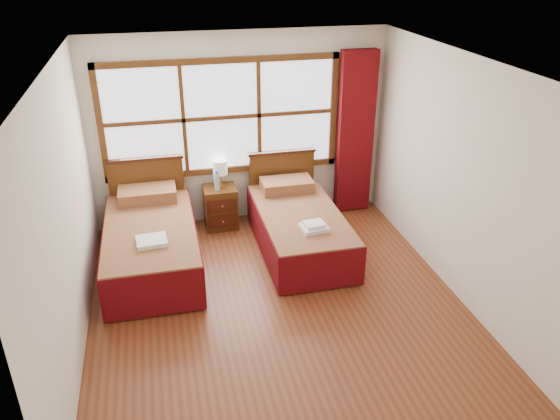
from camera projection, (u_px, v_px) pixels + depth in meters
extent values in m
plane|color=brown|center=(278.00, 305.00, 5.98)|extent=(4.50, 4.50, 0.00)
plane|color=white|center=(277.00, 65.00, 4.83)|extent=(4.50, 4.50, 0.00)
plane|color=silver|center=(240.00, 130.00, 7.37)|extent=(4.00, 0.00, 4.00)
plane|color=silver|center=(65.00, 219.00, 4.99)|extent=(0.00, 4.50, 4.50)
plane|color=silver|center=(460.00, 180.00, 5.81)|extent=(0.00, 4.50, 4.50)
cube|color=white|center=(222.00, 117.00, 7.20)|extent=(3.00, 0.02, 1.40)
cube|color=#522E12|center=(224.00, 170.00, 7.51)|extent=(3.16, 0.06, 0.08)
cube|color=#522E12|center=(219.00, 60.00, 6.86)|extent=(3.16, 0.06, 0.08)
cube|color=#522E12|center=(100.00, 126.00, 6.87)|extent=(0.08, 0.06, 1.56)
cube|color=#522E12|center=(333.00, 110.00, 7.50)|extent=(0.08, 0.06, 1.56)
cube|color=#522E12|center=(183.00, 120.00, 7.08)|extent=(0.05, 0.05, 1.40)
cube|color=#522E12|center=(259.00, 115.00, 7.29)|extent=(0.05, 0.05, 1.40)
cube|color=#522E12|center=(222.00, 118.00, 7.18)|extent=(3.00, 0.05, 0.05)
cube|color=#670A0E|center=(355.00, 134.00, 7.63)|extent=(0.50, 0.16, 2.30)
cube|color=#3B190C|center=(153.00, 256.00, 6.63)|extent=(0.94, 1.87, 0.31)
cube|color=#5C170D|center=(150.00, 236.00, 6.51)|extent=(1.05, 2.08, 0.25)
cube|color=#610A0F|center=(107.00, 252.00, 6.47)|extent=(0.03, 2.08, 0.52)
cube|color=#610A0F|center=(195.00, 242.00, 6.68)|extent=(0.03, 2.08, 0.52)
cube|color=#610A0F|center=(154.00, 295.00, 5.67)|extent=(1.05, 0.03, 0.52)
cube|color=#5C170D|center=(147.00, 194.00, 7.07)|extent=(0.73, 0.43, 0.16)
cube|color=#522E12|center=(148.00, 195.00, 7.35)|extent=(0.98, 0.06, 1.02)
cube|color=#3B190C|center=(144.00, 159.00, 7.12)|extent=(1.02, 0.08, 0.04)
cube|color=#3B190C|center=(300.00, 239.00, 7.01)|extent=(0.88, 1.77, 0.29)
cube|color=#5C170D|center=(300.00, 221.00, 6.90)|extent=(0.99, 1.96, 0.24)
cube|color=#610A0F|center=(262.00, 235.00, 6.86)|extent=(0.03, 1.96, 0.49)
cube|color=#610A0F|center=(337.00, 227.00, 7.06)|extent=(0.03, 1.96, 0.49)
cube|color=#610A0F|center=(323.00, 271.00, 6.11)|extent=(0.99, 0.03, 0.49)
cube|color=#5C170D|center=(287.00, 185.00, 7.43)|extent=(0.69, 0.40, 0.15)
cube|color=#522E12|center=(282.00, 185.00, 7.75)|extent=(0.92, 0.06, 0.96)
cube|color=#3B190C|center=(282.00, 152.00, 7.53)|extent=(0.96, 0.08, 0.04)
cube|color=#522E12|center=(221.00, 207.00, 7.52)|extent=(0.44, 0.39, 0.59)
cube|color=#3B190C|center=(223.00, 221.00, 7.39)|extent=(0.39, 0.02, 0.18)
cube|color=#3B190C|center=(222.00, 206.00, 7.29)|extent=(0.39, 0.02, 0.18)
sphere|color=olive|center=(223.00, 222.00, 7.38)|extent=(0.03, 0.03, 0.03)
sphere|color=olive|center=(222.00, 206.00, 7.27)|extent=(0.03, 0.03, 0.03)
cube|color=white|center=(152.00, 241.00, 6.07)|extent=(0.35, 0.31, 0.05)
cube|color=white|center=(314.00, 228.00, 6.43)|extent=(0.33, 0.29, 0.05)
cube|color=white|center=(314.00, 224.00, 6.41)|extent=(0.25, 0.22, 0.04)
cylinder|color=#C0903D|center=(221.00, 186.00, 7.42)|extent=(0.12, 0.12, 0.02)
cylinder|color=#C0903D|center=(221.00, 179.00, 7.38)|extent=(0.03, 0.03, 0.16)
cylinder|color=silver|center=(220.00, 167.00, 7.30)|extent=(0.20, 0.20, 0.20)
cylinder|color=#A6C5D5|center=(217.00, 183.00, 7.29)|extent=(0.06, 0.06, 0.21)
cylinder|color=blue|center=(216.00, 174.00, 7.23)|extent=(0.03, 0.03, 0.03)
cylinder|color=#A6C5D5|center=(217.00, 181.00, 7.29)|extent=(0.07, 0.07, 0.23)
cylinder|color=blue|center=(216.00, 172.00, 7.23)|extent=(0.03, 0.03, 0.03)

